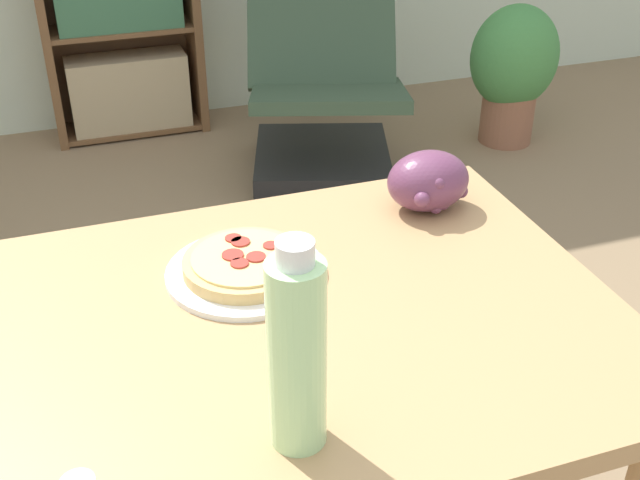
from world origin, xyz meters
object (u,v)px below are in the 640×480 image
potted_plant_floor (513,68)px  grape_bunch (428,181)px  pizza_on_plate (246,267)px  drink_bottle (297,353)px  lounge_chair_far (323,102)px

potted_plant_floor → grape_bunch: bearing=-126.1°
pizza_on_plate → drink_bottle: size_ratio=0.92×
grape_bunch → lounge_chair_far: size_ratio=0.17×
lounge_chair_far → potted_plant_floor: 0.85m
pizza_on_plate → potted_plant_floor: bearing=48.6°
grape_bunch → drink_bottle: (-0.38, -0.46, 0.07)m
pizza_on_plate → grape_bunch: bearing=16.5°
potted_plant_floor → pizza_on_plate: bearing=-131.4°
pizza_on_plate → lounge_chair_far: size_ratio=0.27×
lounge_chair_far → drink_bottle: bearing=-92.2°
grape_bunch → potted_plant_floor: bearing=53.9°
pizza_on_plate → lounge_chair_far: 2.05m
drink_bottle → lounge_chair_far: 2.40m
lounge_chair_far → potted_plant_floor: (0.85, -0.00, 0.05)m
drink_bottle → potted_plant_floor: (1.64, 2.18, -0.57)m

